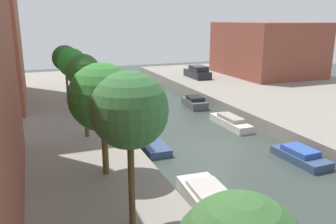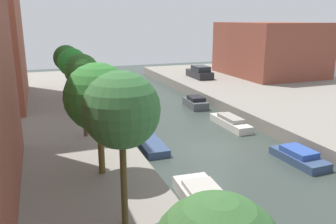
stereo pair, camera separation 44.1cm
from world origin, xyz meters
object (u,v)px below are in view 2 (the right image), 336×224
Objects in this scene: street_tree_4 at (72,63)px; moored_boat_right_4 at (195,103)px; street_tree_3 at (82,72)px; street_tree_5 at (66,58)px; moored_boat_left_2 at (202,195)px; moored_boat_left_3 at (150,144)px; street_tree_2 at (98,97)px; street_tree_1 at (121,111)px; parked_car at (200,73)px; moored_boat_right_2 at (299,157)px; low_block_right at (270,49)px; moored_boat_right_3 at (230,122)px.

moored_boat_right_4 is (11.06, 1.94, -4.37)m from street_tree_4.
street_tree_3 reaches higher than street_tree_4.
street_tree_4 is 12.05m from moored_boat_right_4.
street_tree_4 reaches higher than street_tree_5.
street_tree_3 reaches higher than moored_boat_left_2.
moored_boat_left_2 is 0.82× the size of moored_boat_left_3.
moored_boat_right_4 is (11.06, -3.40, -4.20)m from street_tree_5.
street_tree_2 is 1.61× the size of moored_boat_right_4.
street_tree_5 is (-0.00, 21.44, -0.52)m from street_tree_1.
moored_boat_left_3 is at bearing -130.23° from moored_boat_right_4.
moored_boat_right_2 is at bearing -101.59° from parked_car.
street_tree_4 reaches higher than moored_boat_left_2.
low_block_right is 2.31× the size of street_tree_2.
parked_car is 1.00× the size of moored_boat_right_3.
street_tree_4 is at bearing 133.54° from moored_boat_right_2.
moored_boat_right_2 is 1.11× the size of moored_boat_right_4.
moored_boat_left_3 is at bearing -10.27° from street_tree_3.
street_tree_5 is 21.00m from moored_boat_right_2.
street_tree_5 is 1.07× the size of parked_car.
parked_car is at bearing 64.79° from moored_boat_left_2.
street_tree_4 is at bearing 90.00° from street_tree_2.
moored_boat_right_2 is at bearing -1.67° from street_tree_2.
street_tree_1 reaches higher than moored_boat_right_3.
parked_car is 1.26× the size of moored_boat_left_2.
moored_boat_left_2 is at bearing -130.83° from low_block_right.
moored_boat_right_2 is (11.26, -0.33, -4.32)m from street_tree_2.
street_tree_1 is 1.52× the size of moored_boat_right_2.
moored_boat_right_2 is (11.26, -17.19, -4.32)m from street_tree_5.
street_tree_2 is (-25.44, -22.30, 0.36)m from low_block_right.
parked_car reaches higher than moored_boat_right_2.
street_tree_5 is (-25.44, -5.44, 0.36)m from low_block_right.
street_tree_5 is 1.34× the size of moored_boat_right_2.
street_tree_4 is at bearing 121.08° from moored_boat_left_3.
moored_boat_right_4 reaches higher than moored_boat_left_3.
parked_car is 1.38× the size of moored_boat_right_4.
moored_boat_right_4 is (7.14, 8.44, 0.23)m from moored_boat_left_3.
street_tree_4 is at bearing -90.00° from street_tree_5.
street_tree_3 is at bearing -132.72° from parked_car.
street_tree_4 is 1.14× the size of moored_boat_left_3.
moored_boat_right_2 is (11.26, -6.06, -4.66)m from street_tree_3.
moored_boat_right_3 is (11.03, -9.85, -4.29)m from street_tree_5.
moored_boat_right_3 is (-0.24, 7.35, 0.03)m from moored_boat_right_2.
moored_boat_right_3 is (11.03, 7.02, -4.29)m from street_tree_2.
street_tree_4 is 1.39× the size of moored_boat_left_2.
street_tree_4 is (-25.44, -10.77, 0.53)m from low_block_right.
street_tree_4 is 1.38× the size of moored_boat_right_2.
street_tree_2 is 13.76m from moored_boat_right_3.
street_tree_5 is 15.39m from moored_boat_right_3.
low_block_right is 3.34× the size of moored_boat_right_2.
parked_car is 10.97m from moored_boat_right_4.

